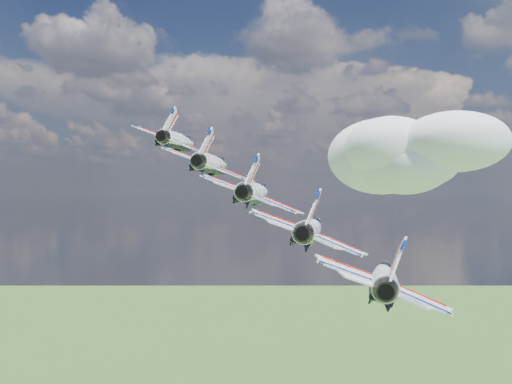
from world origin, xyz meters
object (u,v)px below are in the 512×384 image
(jet_0, at_px, (179,141))
(jet_2, at_px, (256,192))
(jet_1, at_px, (213,164))
(jet_3, at_px, (311,229))
(jet_4, at_px, (384,277))

(jet_0, relative_size, jet_2, 1.00)
(jet_0, height_order, jet_1, jet_0)
(jet_1, distance_m, jet_3, 21.78)
(jet_1, xyz_separation_m, jet_2, (7.54, -7.02, -3.54))
(jet_0, relative_size, jet_1, 1.00)
(jet_0, relative_size, jet_3, 1.00)
(jet_2, bearing_deg, jet_3, -48.93)
(jet_2, bearing_deg, jet_4, -48.93)
(jet_1, height_order, jet_2, jet_1)
(jet_2, relative_size, jet_4, 1.00)
(jet_3, distance_m, jet_4, 10.89)
(jet_3, height_order, jet_4, jet_3)
(jet_0, distance_m, jet_2, 21.78)
(jet_2, bearing_deg, jet_0, 131.07)
(jet_4, bearing_deg, jet_2, 131.07)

